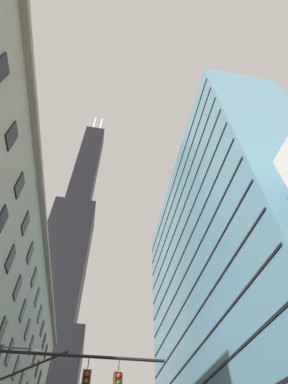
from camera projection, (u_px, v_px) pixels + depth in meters
name	position (u px, v px, depth m)	size (l,w,h in m)	color
dark_skyscraper	(56.00, 290.00, 95.77)	(23.63, 23.63, 174.11)	black
glass_office_midrise	(223.00, 282.00, 48.92)	(14.34, 51.62, 56.09)	teal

